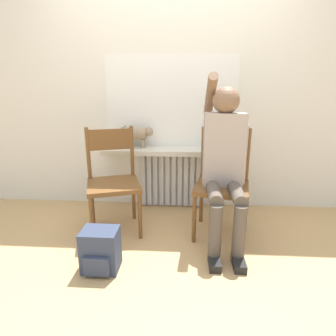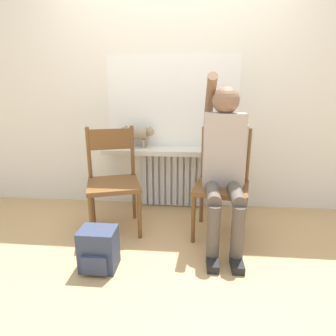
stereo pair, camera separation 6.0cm
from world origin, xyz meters
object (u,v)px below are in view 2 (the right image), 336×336
Objects in this scene: cat at (138,134)px; person at (224,158)px; chair_left at (113,179)px; backpack at (99,249)px; chair_right at (222,182)px.

person is at bearing -37.15° from cat.
chair_left reaches higher than backpack.
backpack is at bearing -150.81° from person.
cat is 1.34m from backpack.
person is (-0.01, -0.11, 0.25)m from chair_right.
backpack is (-0.93, -0.52, -0.58)m from person.
chair_left is 1.02m from person.
cat is 1.37× the size of backpack.
chair_right reaches higher than cat.
person reaches higher than backpack.
cat is at bearing 56.16° from chair_left.
chair_left is 1.00× the size of chair_right.
chair_left is at bearing -168.57° from chair_right.
chair_right is at bearing -31.63° from cat.
person reaches higher than chair_left.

